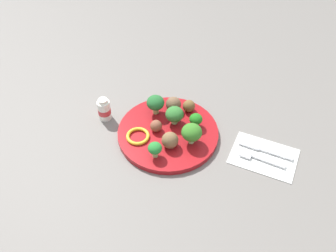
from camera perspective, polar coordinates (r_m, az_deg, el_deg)
The scene contains 16 objects.
ground_plane at distance 1.06m, azimuth -0.00°, elevation -1.35°, with size 4.00×4.00×0.00m, color slate.
plate at distance 1.05m, azimuth -0.00°, elevation -1.06°, with size 0.28×0.28×0.02m, color maroon.
broccoli_floret_back_left at distance 0.99m, azimuth 3.59°, elevation -0.99°, with size 0.05×0.05×0.06m.
broccoli_floret_mid_left at distance 0.97m, azimuth -1.82°, elevation -3.47°, with size 0.04×0.04×0.05m.
broccoli_floret_front_right at distance 1.05m, azimuth 0.99°, elevation 1.75°, with size 0.05×0.05×0.05m.
broccoli_floret_back_right at distance 1.05m, azimuth 4.22°, elevation 1.01°, with size 0.04×0.04×0.04m.
broccoli_floret_far_rim at distance 1.07m, azimuth -1.90°, elevation 3.48°, with size 0.05×0.05×0.06m.
meatball_mid_left at distance 1.04m, azimuth -1.80°, elevation 0.02°, with size 0.03×0.03×0.03m, color brown.
meatball_center at distance 1.09m, azimuth 3.18°, elevation 3.03°, with size 0.04×0.04×0.04m, color brown.
meatball_front_right at distance 1.09m, azimuth 0.82°, elevation 3.29°, with size 0.04×0.04×0.04m, color brown.
meatball_near_rim at distance 0.99m, azimuth 0.31°, elevation -2.15°, with size 0.04×0.04×0.04m, color brown.
pepper_ring_center at distance 1.03m, azimuth -4.56°, elevation -1.53°, with size 0.06×0.06×0.01m, color gold.
napkin at distance 1.04m, azimuth 14.25°, elevation -4.42°, with size 0.17×0.12×0.01m, color white.
fork at distance 1.02m, azimuth 13.65°, elevation -4.81°, with size 0.12×0.03×0.01m.
knife at distance 1.05m, azimuth 14.15°, elevation -3.42°, with size 0.15×0.03×0.01m.
yogurt_bottle at distance 1.10m, azimuth -9.65°, elevation 2.35°, with size 0.04×0.04×0.07m.
Camera 1 is at (-0.25, 0.67, 0.78)m, focal length 40.45 mm.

